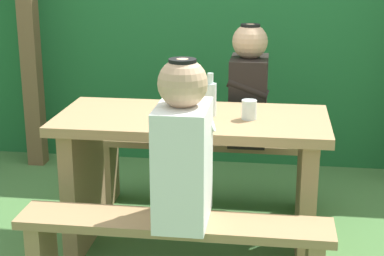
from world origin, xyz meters
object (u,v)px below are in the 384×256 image
(picnic_table, at_px, (192,160))
(person_black_coat, at_px, (249,89))
(drinking_glass, at_px, (249,110))
(bench_far, at_px, (205,158))
(bottle_left, at_px, (210,98))
(bench_near, at_px, (174,245))
(bottle_right, at_px, (181,93))
(person_white_shirt, at_px, (183,148))

(picnic_table, bearing_deg, person_black_coat, 65.89)
(drinking_glass, bearing_deg, bench_far, 115.75)
(picnic_table, distance_m, bench_far, 0.62)
(bench_far, distance_m, bottle_left, 0.78)
(person_black_coat, bearing_deg, drinking_glass, -87.02)
(bench_near, distance_m, bottle_left, 0.81)
(bench_near, bearing_deg, bottle_right, 95.91)
(picnic_table, bearing_deg, drinking_glass, -3.87)
(bench_near, height_order, person_white_shirt, person_white_shirt)
(bench_far, distance_m, drinking_glass, 0.83)
(picnic_table, bearing_deg, bottle_left, 12.31)
(bench_near, distance_m, person_white_shirt, 0.46)
(person_white_shirt, bearing_deg, person_black_coat, 79.39)
(person_white_shirt, height_order, drinking_glass, person_white_shirt)
(bench_far, relative_size, person_white_shirt, 1.95)
(picnic_table, distance_m, drinking_glass, 0.42)
(bench_near, height_order, bottle_right, bottle_right)
(picnic_table, height_order, bottle_right, bottle_right)
(person_white_shirt, distance_m, bottle_right, 0.71)
(picnic_table, bearing_deg, bench_far, 90.00)
(person_black_coat, xyz_separation_m, drinking_glass, (0.03, -0.61, 0.03))
(person_white_shirt, bearing_deg, bench_near, -175.58)
(picnic_table, xyz_separation_m, bench_near, (0.00, -0.59, -0.19))
(person_white_shirt, bearing_deg, drinking_glass, 66.08)
(person_white_shirt, height_order, person_black_coat, same)
(picnic_table, relative_size, bottle_right, 6.12)
(person_white_shirt, relative_size, person_black_coat, 1.00)
(bench_far, height_order, person_black_coat, person_black_coat)
(bench_far, xyz_separation_m, drinking_glass, (0.29, -0.61, 0.49))
(bottle_right, bearing_deg, bench_near, -84.09)
(person_black_coat, bearing_deg, picnic_table, -114.11)
(bench_near, xyz_separation_m, bottle_left, (0.09, 0.61, 0.53))
(person_white_shirt, bearing_deg, bottle_left, 85.42)
(bottle_right, bearing_deg, bottle_left, -29.61)
(person_white_shirt, xyz_separation_m, drinking_glass, (0.25, 0.57, 0.03))
(person_black_coat, distance_m, bottle_right, 0.58)
(person_white_shirt, bearing_deg, picnic_table, 94.18)
(person_black_coat, height_order, bottle_left, person_black_coat)
(person_white_shirt, distance_m, bottle_left, 0.61)
(bench_near, height_order, bench_far, same)
(picnic_table, xyz_separation_m, bottle_right, (-0.07, 0.11, 0.34))
(picnic_table, relative_size, bench_far, 1.00)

